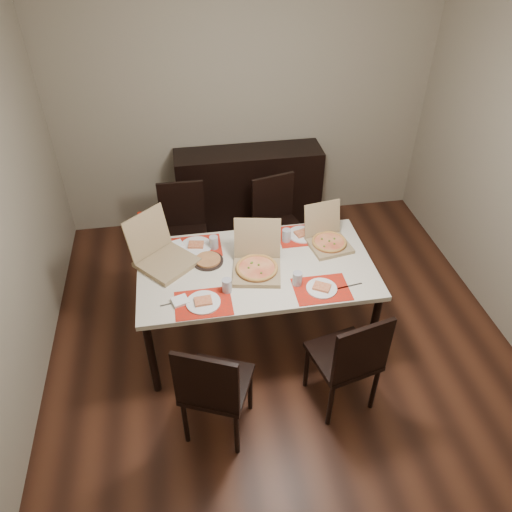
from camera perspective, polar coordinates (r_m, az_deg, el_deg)
name	(u,v)px	position (r m, az deg, el deg)	size (l,w,h in m)	color
ground	(282,345)	(4.27, 2.93, -10.17)	(3.80, 4.00, 0.02)	#462315
room_walls	(277,129)	(3.56, 2.39, 14.29)	(3.84, 4.02, 2.62)	gray
sideboard	(249,190)	(5.33, -0.84, 7.52)	(1.50, 0.40, 0.90)	black
dining_table	(256,273)	(3.87, 0.00, -1.93)	(1.80, 1.00, 0.75)	beige
chair_near_left	(213,387)	(3.35, -4.90, -14.73)	(0.55, 0.55, 0.93)	black
chair_near_right	(350,358)	(3.55, 10.64, -11.40)	(0.50, 0.50, 0.93)	black
chair_far_left	(184,228)	(4.69, -8.25, 3.20)	(0.43, 0.43, 0.93)	black
chair_far_right	(277,221)	(4.75, 2.45, 4.06)	(0.51, 0.51, 0.93)	black
setting_near_left	(207,298)	(3.54, -5.64, -4.81)	(0.52, 0.30, 0.11)	red
setting_near_right	(315,286)	(3.65, 6.71, -3.38)	(0.51, 0.30, 0.11)	red
setting_far_left	(198,245)	(4.03, -6.61, 1.24)	(0.47, 0.30, 0.11)	red
setting_far_right	(298,235)	(4.13, 4.83, 2.43)	(0.44, 0.30, 0.11)	red
napkin_loose	(269,269)	(3.78, 1.53, -1.55)	(0.12, 0.11, 0.02)	white
pizza_box_center	(257,264)	(3.75, 0.11, -0.96)	(0.42, 0.45, 0.36)	#927954
pizza_box_right	(328,239)	(4.05, 8.19, 1.94)	(0.36, 0.39, 0.31)	#927954
pizza_box_left	(163,256)	(3.89, -10.62, -0.01)	(0.56, 0.57, 0.38)	#927954
faina_plate	(208,260)	(3.88, -5.51, -0.50)	(0.24, 0.24, 0.03)	black
dip_bowl	(265,250)	(3.96, 1.02, 0.64)	(0.11, 0.11, 0.03)	white
soda_bottle	(143,235)	(4.00, -12.74, 2.40)	(0.12, 0.12, 0.35)	silver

